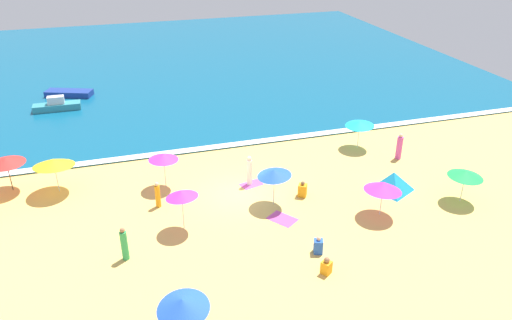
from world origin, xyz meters
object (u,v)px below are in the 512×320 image
(beach_umbrella_7, at_px, (183,304))
(beachgoer_5, at_px, (318,246))
(beach_umbrella_6, at_px, (383,186))
(beachgoer_2, at_px, (399,147))
(beachgoer_4, at_px, (249,171))
(small_boat_0, at_px, (69,93))
(beach_umbrella_9, at_px, (6,161))
(beach_umbrella_8, at_px, (181,194))
(small_boat_1, at_px, (57,105))
(beach_umbrella_3, at_px, (360,124))
(beach_umbrella_0, at_px, (163,157))
(beach_tent, at_px, (393,181))
(beach_umbrella_5, at_px, (54,162))
(beachgoer_1, at_px, (124,244))
(beach_umbrella_2, at_px, (274,173))
(beach_umbrella_4, at_px, (466,174))
(beachgoer_3, at_px, (158,195))
(beachgoer_6, at_px, (326,266))
(beachgoer_0, at_px, (302,190))

(beach_umbrella_7, height_order, beachgoer_5, beach_umbrella_7)
(beach_umbrella_6, distance_m, beachgoer_2, 7.20)
(beach_umbrella_7, relative_size, beachgoer_4, 1.48)
(small_boat_0, bearing_deg, beach_umbrella_9, -99.34)
(beach_umbrella_8, bearing_deg, small_boat_1, 110.15)
(beach_umbrella_3, distance_m, beach_umbrella_8, 14.31)
(beach_umbrella_0, xyz_separation_m, small_boat_1, (-6.76, 14.76, -1.49))
(beach_umbrella_3, distance_m, beach_tent, 5.90)
(beach_umbrella_0, relative_size, beach_umbrella_3, 0.91)
(small_boat_0, bearing_deg, beach_umbrella_5, -90.06)
(beach_umbrella_6, height_order, beachgoer_1, beach_umbrella_6)
(beach_umbrella_2, relative_size, beach_umbrella_7, 0.80)
(beach_umbrella_2, height_order, beach_tent, beach_umbrella_2)
(beach_umbrella_0, distance_m, beach_umbrella_4, 16.76)
(beach_umbrella_0, xyz_separation_m, beach_umbrella_5, (-5.97, 1.27, -0.10))
(beach_umbrella_6, distance_m, beachgoer_4, 7.74)
(beach_umbrella_5, relative_size, beach_umbrella_6, 1.03)
(beachgoer_3, bearing_deg, beach_umbrella_8, -68.36)
(beachgoer_6, bearing_deg, beachgoer_2, 44.88)
(beach_umbrella_2, relative_size, beachgoer_0, 2.36)
(beach_umbrella_4, height_order, beachgoer_0, beach_umbrella_4)
(beachgoer_5, bearing_deg, small_boat_1, 119.07)
(beach_umbrella_0, bearing_deg, beachgoer_2, -2.55)
(beach_tent, height_order, beachgoer_0, beach_tent)
(beachgoer_1, relative_size, beachgoer_6, 1.97)
(beach_umbrella_4, distance_m, beachgoer_4, 11.97)
(beach_umbrella_3, bearing_deg, beach_tent, -97.26)
(beachgoer_1, bearing_deg, beachgoer_5, -13.80)
(beach_umbrella_9, distance_m, beachgoer_1, 10.29)
(beach_umbrella_7, distance_m, beach_umbrella_9, 15.96)
(beachgoer_6, bearing_deg, beachgoer_0, 77.50)
(beach_umbrella_2, distance_m, beachgoer_4, 2.78)
(beach_umbrella_9, distance_m, small_boat_0, 16.10)
(beach_tent, distance_m, beachgoer_3, 13.34)
(beach_umbrella_5, xyz_separation_m, beach_tent, (18.48, -5.39, -1.30))
(beach_umbrella_8, distance_m, beachgoer_5, 7.09)
(beach_umbrella_3, xyz_separation_m, beach_umbrella_7, (-14.06, -13.38, -0.01))
(beach_umbrella_0, relative_size, beachgoer_2, 1.25)
(beach_umbrella_4, height_order, beachgoer_3, beach_umbrella_4)
(beach_umbrella_2, bearing_deg, beach_umbrella_7, -127.52)
(beachgoer_1, xyz_separation_m, small_boat_1, (-4.09, 20.93, -0.33))
(beachgoer_5, bearing_deg, small_boat_0, 114.54)
(beach_umbrella_7, bearing_deg, beachgoer_2, 35.06)
(beach_umbrella_4, relative_size, beachgoer_0, 2.79)
(beachgoer_6, relative_size, small_boat_0, 0.21)
(beach_umbrella_0, height_order, beachgoer_6, beach_umbrella_0)
(beach_umbrella_4, xyz_separation_m, beach_umbrella_9, (-24.08, 8.50, 0.19))
(small_boat_1, bearing_deg, beach_umbrella_2, -56.44)
(beach_umbrella_0, xyz_separation_m, beach_tent, (12.51, -4.12, -1.40))
(beach_umbrella_7, xyz_separation_m, beachgoer_1, (-1.84, 5.60, -0.94))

